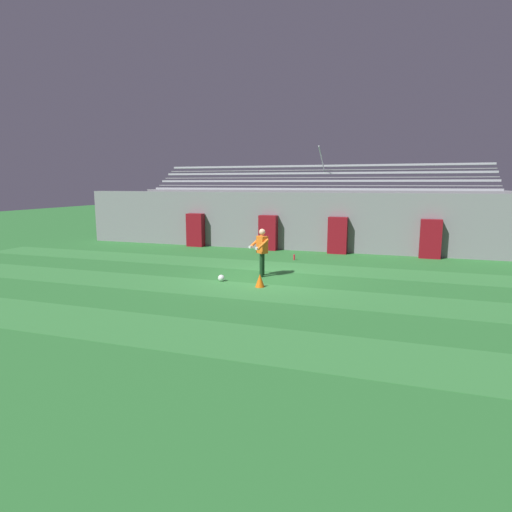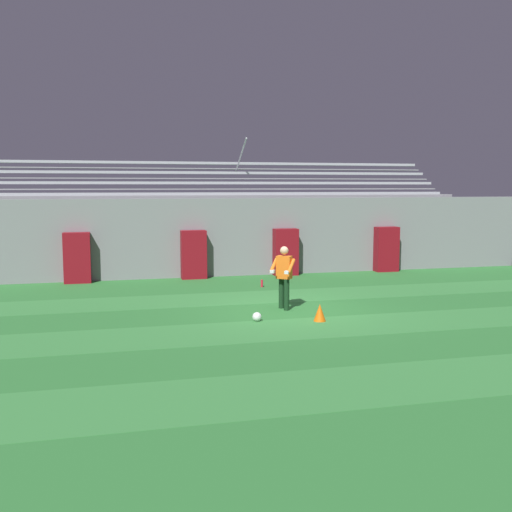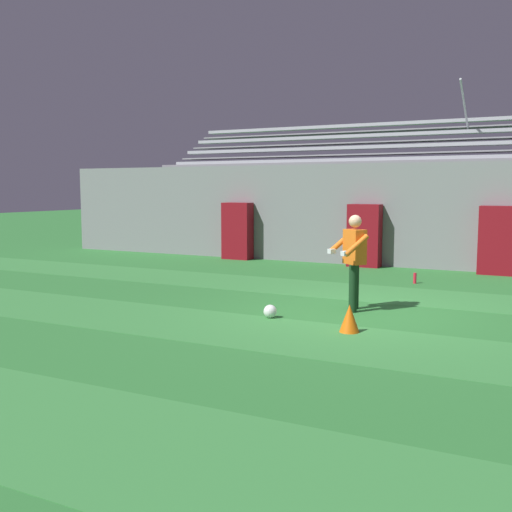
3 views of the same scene
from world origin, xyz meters
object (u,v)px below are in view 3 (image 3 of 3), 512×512
object	(u,v)px
goalkeeper	(354,256)
water_bottle	(415,278)
padding_pillar_gate_left	(364,236)
padding_pillar_gate_right	(498,240)
padding_pillar_far_left	(237,231)
traffic_cone	(349,318)
soccer_ball	(270,311)

from	to	relation	value
goalkeeper	water_bottle	world-z (taller)	goalkeeper
padding_pillar_gate_left	padding_pillar_gate_right	distance (m)	3.37
padding_pillar_far_left	water_bottle	xyz separation A→B (m)	(5.79, -2.31, -0.73)
traffic_cone	padding_pillar_gate_right	bearing A→B (deg)	79.39
soccer_ball	padding_pillar_gate_right	bearing A→B (deg)	67.89
padding_pillar_gate_left	padding_pillar_gate_right	size ratio (longest dim) A/B	1.00
soccer_ball	traffic_cone	bearing A→B (deg)	-13.63
padding_pillar_gate_left	padding_pillar_gate_right	xyz separation A→B (m)	(3.37, 0.00, 0.00)
water_bottle	padding_pillar_gate_right	bearing A→B (deg)	57.09
padding_pillar_gate_right	water_bottle	xyz separation A→B (m)	(-1.50, -2.31, -0.73)
padding_pillar_gate_left	water_bottle	xyz separation A→B (m)	(1.87, -2.31, -0.73)
padding_pillar_gate_right	padding_pillar_gate_left	bearing A→B (deg)	180.00
goalkeeper	traffic_cone	world-z (taller)	goalkeeper
padding_pillar_gate_left	goalkeeper	xyz separation A→B (m)	(1.54, -5.83, 0.11)
padding_pillar_far_left	goalkeeper	bearing A→B (deg)	-46.85
padding_pillar_gate_right	goalkeeper	distance (m)	6.11
padding_pillar_gate_left	traffic_cone	xyz separation A→B (m)	(1.98, -7.38, -0.64)
padding_pillar_gate_left	padding_pillar_far_left	xyz separation A→B (m)	(-3.92, 0.00, 0.00)
goalkeeper	water_bottle	size ratio (longest dim) A/B	6.96
padding_pillar_far_left	traffic_cone	world-z (taller)	padding_pillar_far_left
padding_pillar_gate_right	water_bottle	size ratio (longest dim) A/B	7.07
padding_pillar_far_left	traffic_cone	xyz separation A→B (m)	(5.91, -7.38, -0.64)
goalkeeper	soccer_ball	size ratio (longest dim) A/B	7.59
padding_pillar_gate_left	padding_pillar_far_left	bearing A→B (deg)	180.00
padding_pillar_gate_right	goalkeeper	world-z (taller)	padding_pillar_gate_right
soccer_ball	goalkeeper	bearing A→B (deg)	49.13
traffic_cone	water_bottle	xyz separation A→B (m)	(-0.12, 5.07, -0.09)
padding_pillar_gate_left	water_bottle	size ratio (longest dim) A/B	7.07
padding_pillar_gate_left	goalkeeper	world-z (taller)	padding_pillar_gate_left
padding_pillar_gate_right	water_bottle	world-z (taller)	padding_pillar_gate_right
goalkeeper	soccer_ball	distance (m)	1.79
padding_pillar_gate_right	soccer_ball	size ratio (longest dim) A/B	7.71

